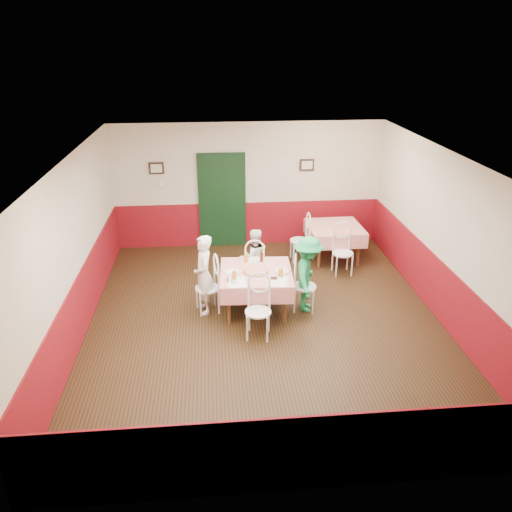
{
  "coord_description": "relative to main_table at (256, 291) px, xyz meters",
  "views": [
    {
      "loc": [
        -0.83,
        -7.32,
        4.48
      ],
      "look_at": [
        -0.12,
        0.38,
        1.05
      ],
      "focal_mm": 35.0,
      "sensor_mm": 36.0,
      "label": 1
    }
  ],
  "objects": [
    {
      "name": "second_table",
      "position": [
        1.89,
        2.07,
        0.0
      ],
      "size": [
        1.15,
        1.15,
        0.77
      ],
      "primitive_type": "cube",
      "rotation": [
        0.0,
        0.0,
        0.02
      ],
      "color": "red",
      "rests_on": "ground"
    },
    {
      "name": "beer_bottle",
      "position": [
        0.14,
        0.4,
        0.49
      ],
      "size": [
        0.06,
        0.06,
        0.21
      ],
      "primitive_type": "cylinder",
      "rotation": [
        0.0,
        0.0,
        -0.05
      ],
      "color": "#381C0A",
      "rests_on": "main_table"
    },
    {
      "name": "plate_far",
      "position": [
        0.0,
        0.45,
        0.39
      ],
      "size": [
        0.26,
        0.26,
        0.01
      ],
      "primitive_type": "cylinder",
      "rotation": [
        0.0,
        0.0,
        -0.05
      ],
      "color": "white",
      "rests_on": "main_table"
    },
    {
      "name": "wallet",
      "position": [
        0.27,
        -0.3,
        0.4
      ],
      "size": [
        0.11,
        0.1,
        0.02
      ],
      "primitive_type": "cube",
      "rotation": [
        0.0,
        0.0,
        -0.05
      ],
      "color": "black",
      "rests_on": "main_table"
    },
    {
      "name": "menu_left",
      "position": [
        -0.36,
        -0.39,
        0.39
      ],
      "size": [
        0.33,
        0.42,
        0.0
      ],
      "primitive_type": "cube",
      "rotation": [
        0.0,
        0.0,
        0.09
      ],
      "color": "white",
      "rests_on": "main_table"
    },
    {
      "name": "glass_a",
      "position": [
        -0.39,
        -0.25,
        0.45
      ],
      "size": [
        0.08,
        0.08,
        0.14
      ],
      "primitive_type": "cylinder",
      "rotation": [
        0.0,
        0.0,
        -0.05
      ],
      "color": "#BF7219",
      "rests_on": "main_table"
    },
    {
      "name": "wainscot_right",
      "position": [
        3.1,
        -0.38,
        0.12
      ],
      "size": [
        0.03,
        7.0,
        1.0
      ],
      "primitive_type": "cube",
      "color": "maroon",
      "rests_on": "ground"
    },
    {
      "name": "plate_left",
      "position": [
        -0.41,
        -0.0,
        0.39
      ],
      "size": [
        0.26,
        0.26,
        0.01
      ],
      "primitive_type": "cylinder",
      "rotation": [
        0.0,
        0.0,
        -0.05
      ],
      "color": "white",
      "rests_on": "main_table"
    },
    {
      "name": "door",
      "position": [
        -0.48,
        3.07,
        0.68
      ],
      "size": [
        0.96,
        0.06,
        2.1
      ],
      "primitive_type": "cube",
      "color": "black",
      "rests_on": "ground"
    },
    {
      "name": "shaker_b",
      "position": [
        -0.38,
        -0.43,
        0.43
      ],
      "size": [
        0.04,
        0.04,
        0.09
      ],
      "primitive_type": "cylinder",
      "rotation": [
        0.0,
        0.0,
        -0.05
      ],
      "color": "silver",
      "rests_on": "main_table"
    },
    {
      "name": "diner_far",
      "position": [
        0.05,
        0.9,
        0.22
      ],
      "size": [
        0.66,
        0.56,
        1.19
      ],
      "primitive_type": "imported",
      "rotation": [
        0.0,
        0.0,
        3.34
      ],
      "color": "gray",
      "rests_on": "ground"
    },
    {
      "name": "left_wall",
      "position": [
        -2.88,
        -0.38,
        1.02
      ],
      "size": [
        0.1,
        7.0,
        2.8
      ],
      "primitive_type": "cube",
      "color": "beige",
      "rests_on": "ground"
    },
    {
      "name": "pizza",
      "position": [
        -0.0,
        -0.02,
        0.4
      ],
      "size": [
        0.44,
        0.44,
        0.03
      ],
      "primitive_type": "cylinder",
      "rotation": [
        0.0,
        0.0,
        -0.05
      ],
      "color": "#B74723",
      "rests_on": "main_table"
    },
    {
      "name": "ceiling",
      "position": [
        0.12,
        -0.38,
        2.42
      ],
      "size": [
        7.0,
        7.0,
        0.0
      ],
      "primitive_type": "plane",
      "color": "white",
      "rests_on": "back_wall"
    },
    {
      "name": "glass_c",
      "position": [
        -0.14,
        0.41,
        0.45
      ],
      "size": [
        0.08,
        0.08,
        0.14
      ],
      "primitive_type": "cylinder",
      "rotation": [
        0.0,
        0.0,
        -0.05
      ],
      "color": "#BF7219",
      "rests_on": "main_table"
    },
    {
      "name": "chair_near",
      "position": [
        -0.04,
        -0.85,
        0.08
      ],
      "size": [
        0.49,
        0.49,
        0.9
      ],
      "primitive_type": null,
      "rotation": [
        0.0,
        0.0,
        -0.18
      ],
      "color": "white",
      "rests_on": "ground"
    },
    {
      "name": "plate_right",
      "position": [
        0.45,
        -0.02,
        0.39
      ],
      "size": [
        0.26,
        0.26,
        0.01
      ],
      "primitive_type": "cylinder",
      "rotation": [
        0.0,
        0.0,
        -0.05
      ],
      "color": "white",
      "rests_on": "main_table"
    },
    {
      "name": "menu_right",
      "position": [
        0.33,
        -0.41,
        0.39
      ],
      "size": [
        0.39,
        0.46,
        0.0
      ],
      "primitive_type": "cube",
      "rotation": [
        0.0,
        0.0,
        -0.26
      ],
      "color": "white",
      "rests_on": "main_table"
    },
    {
      "name": "glass_b",
      "position": [
        0.39,
        -0.24,
        0.46
      ],
      "size": [
        0.08,
        0.08,
        0.14
      ],
      "primitive_type": "cylinder",
      "rotation": [
        0.0,
        0.0,
        -0.05
      ],
      "color": "#BF7219",
      "rests_on": "main_table"
    },
    {
      "name": "front_wall",
      "position": [
        0.12,
        -3.88,
        1.02
      ],
      "size": [
        6.0,
        0.1,
        2.8
      ],
      "primitive_type": "cube",
      "color": "beige",
      "rests_on": "ground"
    },
    {
      "name": "picture_left",
      "position": [
        -1.88,
        3.07,
        1.48
      ],
      "size": [
        0.32,
        0.03,
        0.26
      ],
      "primitive_type": "cube",
      "color": "black",
      "rests_on": "back_wall"
    },
    {
      "name": "right_wall",
      "position": [
        3.12,
        -0.38,
        1.02
      ],
      "size": [
        0.1,
        7.0,
        2.8
      ],
      "primitive_type": "cube",
      "color": "beige",
      "rests_on": "ground"
    },
    {
      "name": "back_wall",
      "position": [
        0.12,
        3.12,
        1.02
      ],
      "size": [
        6.0,
        0.1,
        2.8
      ],
      "primitive_type": "cube",
      "color": "beige",
      "rests_on": "ground"
    },
    {
      "name": "floor",
      "position": [
        0.12,
        -0.38,
        -0.38
      ],
      "size": [
        7.0,
        7.0,
        0.0
      ],
      "primitive_type": "plane",
      "color": "black",
      "rests_on": "ground"
    },
    {
      "name": "chair_far",
      "position": [
        0.04,
        0.85,
        0.08
      ],
      "size": [
        0.44,
        0.44,
        0.9
      ],
      "primitive_type": null,
      "rotation": [
        0.0,
        0.0,
        3.09
      ],
      "color": "white",
      "rests_on": "ground"
    },
    {
      "name": "picture_right",
      "position": [
        1.42,
        3.07,
        1.48
      ],
      "size": [
        0.32,
        0.03,
        0.26
      ],
      "primitive_type": "cube",
      "color": "black",
      "rests_on": "back_wall"
    },
    {
      "name": "chair_right",
      "position": [
        0.85,
        -0.04,
        0.08
      ],
      "size": [
        0.5,
        0.5,
        0.9
      ],
      "primitive_type": null,
      "rotation": [
        0.0,
        0.0,
        1.37
      ],
      "color": "white",
      "rests_on": "ground"
    },
    {
      "name": "wainscot_left",
      "position": [
        -2.87,
        -0.38,
        0.12
      ],
      "size": [
        0.03,
        7.0,
        1.0
      ],
      "primitive_type": "cube",
      "color": "maroon",
      "rests_on": "ground"
    },
    {
      "name": "shaker_a",
      "position": [
        -0.43,
        -0.4,
        0.43
      ],
      "size": [
        0.04,
        0.04,
        0.09
      ],
      "primitive_type": "cylinder",
      "rotation": [
        0.0,
        0.0,
        -0.05
      ],
      "color": "silver",
      "rests_on": "main_table"
    },
    {
      "name": "diner_right",
      "position": [
        0.9,
        -0.05,
        0.31
      ],
      "size": [
        0.71,
        0.98,
        1.37
      ],
      "primitive_type": "imported",
      "rotation": [
        0.0,
        0.0,
        1.32
      ],
      "color": "gray",
      "rests_on": "ground"
    },
    {
      "name": "chair_second_a",
      "position": [
        1.14,
        2.07,
        0.08
      ],
      "size": [
        0.43,
        0.43,
        0.9
      ],
      "primitive_type": null,
      "rotation": [
        0.0,
        0.0,
        -1.55
      ],
      "color": "white",
      "rests_on": "ground"
    },
    {
      "name": "chair_second_b",
      "position": [
        1.89,
        1.32,
        0.08
      ],
      "size": [
        0.43,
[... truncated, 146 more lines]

